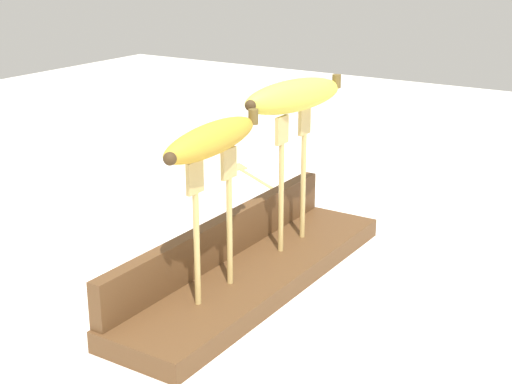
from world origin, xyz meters
name	(u,v)px	position (x,y,z in m)	size (l,w,h in m)	color
ground_plane	(256,285)	(0.00, 0.00, 0.00)	(3.00, 3.00, 0.00)	white
wooden_board	(256,275)	(0.00, 0.00, 0.01)	(0.48, 0.12, 0.03)	brown
board_backstop	(223,238)	(0.00, 0.05, 0.05)	(0.47, 0.02, 0.06)	brown
fork_stand_left	(216,212)	(-0.09, 0.00, 0.13)	(0.09, 0.01, 0.17)	tan
fork_stand_right	(295,167)	(0.09, 0.00, 0.14)	(0.08, 0.01, 0.18)	tan
banana_raised_left	(214,139)	(-0.09, 0.00, 0.21)	(0.19, 0.05, 0.04)	gold
banana_raised_right	(296,96)	(0.09, 0.00, 0.23)	(0.18, 0.08, 0.04)	#DBD147
fork_fallen_near	(248,172)	(0.40, 0.27, 0.00)	(0.11, 0.16, 0.01)	tan
wire_coil	(235,225)	(0.16, 0.14, 0.00)	(0.09, 0.09, 0.00)	black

